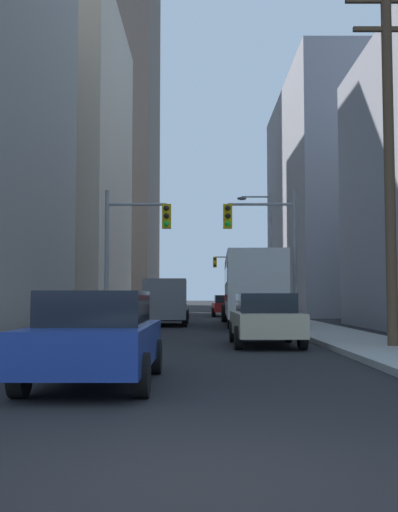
{
  "coord_description": "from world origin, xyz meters",
  "views": [
    {
      "loc": [
        -0.07,
        -4.71,
        1.43
      ],
      "look_at": [
        0.0,
        20.23,
        3.1
      ],
      "focal_mm": 42.55,
      "sensor_mm": 36.0,
      "label": 1
    }
  ],
  "objects_px": {
    "sedan_silver": "(171,307)",
    "traffic_signal_far_right": "(227,271)",
    "city_bus": "(249,286)",
    "sedan_blue": "(95,337)",
    "cargo_van_grey": "(164,299)",
    "sedan_red": "(224,306)",
    "sedan_beige": "(263,319)",
    "traffic_signal_near_right": "(262,236)",
    "traffic_signal_near_left": "(132,237)"
  },
  "relations": [
    {
      "from": "sedan_blue",
      "to": "traffic_signal_far_right",
      "type": "height_order",
      "value": "traffic_signal_far_right"
    },
    {
      "from": "city_bus",
      "to": "sedan_beige",
      "type": "height_order",
      "value": "city_bus"
    },
    {
      "from": "sedan_blue",
      "to": "traffic_signal_near_left",
      "type": "bearing_deg",
      "value": 93.99
    },
    {
      "from": "sedan_blue",
      "to": "traffic_signal_near_right",
      "type": "relative_size",
      "value": 0.7
    },
    {
      "from": "sedan_silver",
      "to": "sedan_blue",
      "type": "bearing_deg",
      "value": -90.12
    },
    {
      "from": "cargo_van_grey",
      "to": "sedan_blue",
      "type": "bearing_deg",
      "value": -90.1
    },
    {
      "from": "cargo_van_grey",
      "to": "traffic_signal_far_right",
      "type": "height_order",
      "value": "traffic_signal_far_right"
    },
    {
      "from": "sedan_silver",
      "to": "traffic_signal_near_left",
      "type": "bearing_deg",
      "value": -95.65
    },
    {
      "from": "sedan_silver",
      "to": "traffic_signal_near_right",
      "type": "height_order",
      "value": "traffic_signal_near_right"
    },
    {
      "from": "sedan_red",
      "to": "traffic_signal_near_left",
      "type": "height_order",
      "value": "traffic_signal_near_left"
    },
    {
      "from": "sedan_silver",
      "to": "traffic_signal_near_right",
      "type": "xyz_separation_m",
      "value": [
        4.41,
        -11.81,
        3.24
      ]
    },
    {
      "from": "sedan_beige",
      "to": "traffic_signal_near_right",
      "type": "distance_m",
      "value": 8.83
    },
    {
      "from": "cargo_van_grey",
      "to": "sedan_red",
      "type": "relative_size",
      "value": 1.24
    },
    {
      "from": "traffic_signal_near_left",
      "to": "sedan_beige",
      "type": "bearing_deg",
      "value": -59.97
    },
    {
      "from": "city_bus",
      "to": "sedan_blue",
      "type": "relative_size",
      "value": 2.75
    },
    {
      "from": "cargo_van_grey",
      "to": "sedan_blue",
      "type": "relative_size",
      "value": 1.25
    },
    {
      "from": "traffic_signal_near_right",
      "to": "sedan_beige",
      "type": "bearing_deg",
      "value": -96.03
    },
    {
      "from": "cargo_van_grey",
      "to": "traffic_signal_far_right",
      "type": "bearing_deg",
      "value": 81.46
    },
    {
      "from": "sedan_blue",
      "to": "sedan_beige",
      "type": "bearing_deg",
      "value": 65.14
    },
    {
      "from": "cargo_van_grey",
      "to": "traffic_signal_near_left",
      "type": "height_order",
      "value": "traffic_signal_near_left"
    },
    {
      "from": "traffic_signal_near_left",
      "to": "traffic_signal_near_right",
      "type": "relative_size",
      "value": 1.0
    },
    {
      "from": "sedan_red",
      "to": "traffic_signal_far_right",
      "type": "height_order",
      "value": "traffic_signal_far_right"
    },
    {
      "from": "cargo_van_grey",
      "to": "sedan_blue",
      "type": "height_order",
      "value": "cargo_van_grey"
    },
    {
      "from": "sedan_silver",
      "to": "traffic_signal_near_right",
      "type": "bearing_deg",
      "value": -69.52
    },
    {
      "from": "sedan_silver",
      "to": "traffic_signal_far_right",
      "type": "height_order",
      "value": "traffic_signal_far_right"
    },
    {
      "from": "city_bus",
      "to": "traffic_signal_near_right",
      "type": "distance_m",
      "value": 4.7
    },
    {
      "from": "cargo_van_grey",
      "to": "traffic_signal_near_right",
      "type": "xyz_separation_m",
      "value": [
        4.43,
        -4.38,
        2.72
      ]
    },
    {
      "from": "cargo_van_grey",
      "to": "sedan_silver",
      "type": "relative_size",
      "value": 1.24
    },
    {
      "from": "sedan_red",
      "to": "traffic_signal_far_right",
      "type": "distance_m",
      "value": 17.59
    },
    {
      "from": "city_bus",
      "to": "sedan_blue",
      "type": "height_order",
      "value": "city_bus"
    },
    {
      "from": "traffic_signal_far_right",
      "to": "sedan_silver",
      "type": "bearing_deg",
      "value": -101.17
    },
    {
      "from": "traffic_signal_near_right",
      "to": "sedan_silver",
      "type": "bearing_deg",
      "value": 110.48
    },
    {
      "from": "traffic_signal_near_left",
      "to": "traffic_signal_far_right",
      "type": "distance_m",
      "value": 35.49
    },
    {
      "from": "city_bus",
      "to": "sedan_silver",
      "type": "relative_size",
      "value": 2.74
    },
    {
      "from": "cargo_van_grey",
      "to": "sedan_red",
      "type": "xyz_separation_m",
      "value": [
        3.54,
        13.38,
        -0.52
      ]
    },
    {
      "from": "sedan_beige",
      "to": "sedan_red",
      "type": "distance_m",
      "value": 25.93
    },
    {
      "from": "sedan_beige",
      "to": "traffic_signal_far_right",
      "type": "distance_m",
      "value": 43.32
    },
    {
      "from": "city_bus",
      "to": "cargo_van_grey",
      "type": "bearing_deg",
      "value": 177.71
    },
    {
      "from": "city_bus",
      "to": "cargo_van_grey",
      "type": "relative_size",
      "value": 2.21
    },
    {
      "from": "sedan_red",
      "to": "traffic_signal_near_right",
      "type": "relative_size",
      "value": 0.71
    },
    {
      "from": "sedan_blue",
      "to": "traffic_signal_far_right",
      "type": "bearing_deg",
      "value": 84.8
    },
    {
      "from": "sedan_silver",
      "to": "sedan_red",
      "type": "bearing_deg",
      "value": 59.36
    },
    {
      "from": "sedan_beige",
      "to": "sedan_red",
      "type": "relative_size",
      "value": 1.0
    },
    {
      "from": "traffic_signal_near_left",
      "to": "traffic_signal_far_right",
      "type": "xyz_separation_m",
      "value": [
        5.75,
        35.02,
        -0.0
      ]
    },
    {
      "from": "sedan_red",
      "to": "sedan_blue",
      "type": "bearing_deg",
      "value": -96.06
    },
    {
      "from": "city_bus",
      "to": "sedan_beige",
      "type": "distance_m",
      "value": 12.44
    },
    {
      "from": "city_bus",
      "to": "sedan_silver",
      "type": "xyz_separation_m",
      "value": [
        -4.21,
        7.61,
        -1.16
      ]
    },
    {
      "from": "traffic_signal_far_right",
      "to": "cargo_van_grey",
      "type": "bearing_deg",
      "value": -98.54
    },
    {
      "from": "city_bus",
      "to": "sedan_blue",
      "type": "distance_m",
      "value": 20.64
    },
    {
      "from": "traffic_signal_near_left",
      "to": "sedan_red",
      "type": "bearing_deg",
      "value": 75.2
    }
  ]
}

